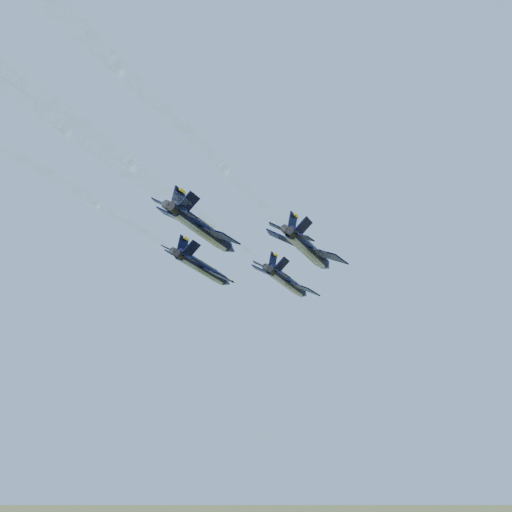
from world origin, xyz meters
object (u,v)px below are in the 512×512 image
at_px(jet_lead, 288,282).
at_px(jet_left, 203,268).
at_px(jet_right, 309,250).
at_px(jet_slot, 203,229).

height_order(jet_lead, jet_left, same).
distance_m(jet_lead, jet_left, 16.08).
relative_size(jet_right, jet_slot, 1.00).
xyz_separation_m(jet_right, jet_slot, (-10.81, -13.17, 0.00)).
distance_m(jet_lead, jet_right, 16.44).
height_order(jet_lead, jet_right, same).
distance_m(jet_lead, jet_slot, 27.27).
relative_size(jet_left, jet_right, 1.00).
bearing_deg(jet_left, jet_lead, 53.50).
bearing_deg(jet_right, jet_slot, -126.96).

